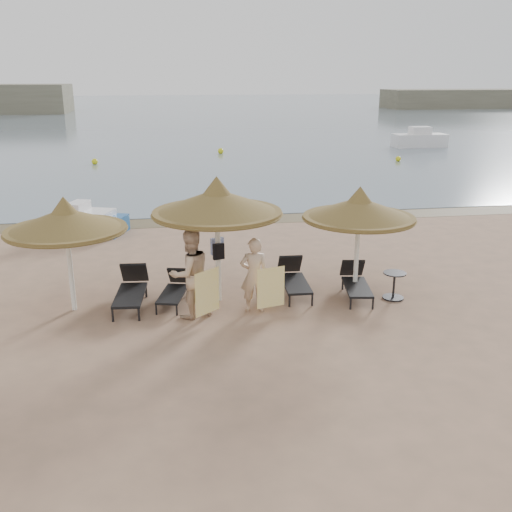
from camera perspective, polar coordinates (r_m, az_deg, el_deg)
The scene contains 21 objects.
ground at distance 13.01m, azimuth -2.69°, elevation -6.51°, with size 160.00×160.00×0.00m, color #A47C5F.
sea at distance 91.97m, azimuth -8.38°, elevation 14.19°, with size 200.00×140.00×0.03m, color slate.
wet_sand_strip at distance 21.90m, azimuth -5.41°, elevation 3.54°, with size 200.00×1.60×0.01m, color brown.
palapa_left at distance 13.61m, azimuth -18.52°, elevation 3.37°, with size 2.76×2.76×2.73m.
palapa_center at distance 13.46m, azimuth -3.92°, elevation 5.35°, with size 3.12×3.12×3.09m.
palapa_right at distance 14.16m, azimuth 10.28°, elevation 4.64°, with size 2.79×2.79×2.76m.
lounger_far_left at distance 14.13m, azimuth -12.35°, elevation -3.19°, with size 0.81×2.00×0.87m.
lounger_near_left at distance 14.12m, azimuth -8.14°, elevation -3.25°, with size 0.91×1.70×0.72m.
lounger_near_right at distance 14.61m, azimuth 3.79°, elevation -2.19°, with size 0.69×1.88×0.83m.
lounger_far_right at distance 14.58m, azimuth 9.93°, elevation -2.53°, with size 0.85×1.83×0.79m.
side_table at distance 14.56m, azimuth 13.62°, elevation -2.96°, with size 0.56×0.56×0.68m.
person_left at distance 12.90m, azimuth -6.61°, elevation -1.10°, with size 1.10×0.72×2.40m, color #CCA988.
person_right at distance 13.15m, azimuth -0.18°, elevation -1.33°, with size 0.96×0.62×2.09m, color #CCA988.
towel_left at distance 12.76m, azimuth -4.89°, elevation -3.61°, with size 0.58×0.48×1.03m.
towel_right at distance 13.10m, azimuth 1.50°, elevation -3.17°, with size 0.67×0.20×0.97m.
bag_patterned at distance 13.92m, azimuth -3.90°, elevation 1.00°, with size 0.34×0.21×0.41m.
bag_dark at distance 13.60m, azimuth -3.76°, elevation 0.45°, with size 0.29×0.17×0.39m.
pedal_boat at distance 20.89m, azimuth -16.29°, elevation 3.33°, with size 2.66×2.08×1.09m.
buoy_left at distance 37.11m, azimuth -15.83°, elevation 9.07°, with size 0.38×0.38×0.38m, color yellow.
buoy_mid at distance 40.83m, azimuth -3.55°, elevation 10.44°, with size 0.40×0.40×0.40m, color yellow.
buoy_right at distance 38.18m, azimuth 14.03°, elevation 9.41°, with size 0.34×0.34×0.34m, color yellow.
Camera 1 is at (-1.24, -11.81, 5.33)m, focal length 40.00 mm.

